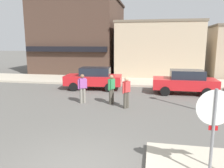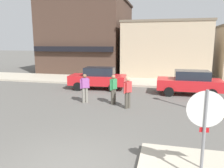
{
  "view_description": "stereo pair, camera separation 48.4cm",
  "coord_description": "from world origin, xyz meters",
  "px_view_note": "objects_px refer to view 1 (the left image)",
  "views": [
    {
      "loc": [
        1.84,
        -4.79,
        3.28
      ],
      "look_at": [
        0.14,
        4.5,
        1.5
      ],
      "focal_mm": 35.0,
      "sensor_mm": 36.0,
      "label": 1
    },
    {
      "loc": [
        2.32,
        -4.69,
        3.28
      ],
      "look_at": [
        0.14,
        4.5,
        1.5
      ],
      "focal_mm": 35.0,
      "sensor_mm": 36.0,
      "label": 2
    }
  ],
  "objects_px": {
    "pedestrian_crossing_near": "(126,92)",
    "pedestrian_kerb_side": "(111,88)",
    "stop_sign": "(214,123)",
    "parked_car_nearest": "(94,78)",
    "pedestrian_crossing_far": "(83,88)",
    "parked_car_second": "(185,82)"
  },
  "relations": [
    {
      "from": "stop_sign",
      "to": "pedestrian_kerb_side",
      "type": "height_order",
      "value": "stop_sign"
    },
    {
      "from": "stop_sign",
      "to": "parked_car_second",
      "type": "distance_m",
      "value": 9.68
    },
    {
      "from": "parked_car_second",
      "to": "pedestrian_kerb_side",
      "type": "distance_m",
      "value": 5.38
    },
    {
      "from": "stop_sign",
      "to": "pedestrian_crossing_far",
      "type": "distance_m",
      "value": 8.09
    },
    {
      "from": "stop_sign",
      "to": "pedestrian_kerb_side",
      "type": "distance_m",
      "value": 7.26
    },
    {
      "from": "parked_car_nearest",
      "to": "pedestrian_crossing_far",
      "type": "relative_size",
      "value": 2.56
    },
    {
      "from": "stop_sign",
      "to": "pedestrian_crossing_far",
      "type": "relative_size",
      "value": 1.43
    },
    {
      "from": "parked_car_nearest",
      "to": "pedestrian_crossing_near",
      "type": "height_order",
      "value": "pedestrian_crossing_near"
    },
    {
      "from": "stop_sign",
      "to": "pedestrian_kerb_side",
      "type": "xyz_separation_m",
      "value": [
        -3.51,
        6.32,
        -0.65
      ]
    },
    {
      "from": "pedestrian_crossing_near",
      "to": "pedestrian_kerb_side",
      "type": "distance_m",
      "value": 1.06
    },
    {
      "from": "parked_car_nearest",
      "to": "pedestrian_crossing_near",
      "type": "bearing_deg",
      "value": -56.29
    },
    {
      "from": "pedestrian_crossing_near",
      "to": "pedestrian_crossing_far",
      "type": "height_order",
      "value": "same"
    },
    {
      "from": "stop_sign",
      "to": "pedestrian_crossing_near",
      "type": "xyz_separation_m",
      "value": [
        -2.64,
        5.72,
        -0.65
      ]
    },
    {
      "from": "parked_car_nearest",
      "to": "pedestrian_crossing_far",
      "type": "distance_m",
      "value": 3.77
    },
    {
      "from": "pedestrian_crossing_far",
      "to": "parked_car_nearest",
      "type": "bearing_deg",
      "value": 95.65
    },
    {
      "from": "parked_car_nearest",
      "to": "pedestrian_kerb_side",
      "type": "xyz_separation_m",
      "value": [
        1.97,
        -3.67,
        0.06
      ]
    },
    {
      "from": "parked_car_second",
      "to": "pedestrian_crossing_far",
      "type": "height_order",
      "value": "pedestrian_crossing_far"
    },
    {
      "from": "stop_sign",
      "to": "parked_car_nearest",
      "type": "xyz_separation_m",
      "value": [
        -5.48,
        9.99,
        -0.71
      ]
    },
    {
      "from": "pedestrian_crossing_near",
      "to": "pedestrian_crossing_far",
      "type": "xyz_separation_m",
      "value": [
        -2.48,
        0.52,
        0.0
      ]
    },
    {
      "from": "stop_sign",
      "to": "pedestrian_crossing_near",
      "type": "relative_size",
      "value": 1.43
    },
    {
      "from": "pedestrian_crossing_near",
      "to": "pedestrian_crossing_far",
      "type": "distance_m",
      "value": 2.53
    },
    {
      "from": "parked_car_second",
      "to": "pedestrian_crossing_near",
      "type": "height_order",
      "value": "pedestrian_crossing_near"
    }
  ]
}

